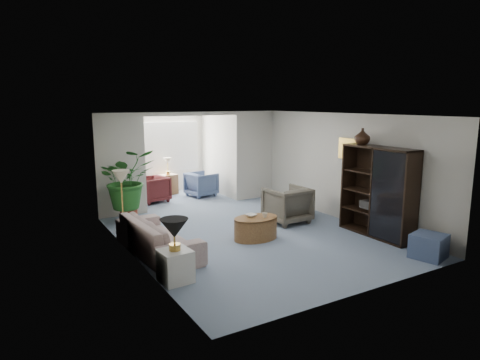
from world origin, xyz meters
TOP-DOWN VIEW (x-y plane):
  - floor at (0.00, 0.00)m, footprint 6.00×6.00m
  - sunroom_floor at (0.00, 4.10)m, footprint 2.60×2.60m
  - back_pier_left at (-1.90, 3.00)m, footprint 1.20×0.12m
  - back_pier_right at (1.90, 3.00)m, footprint 1.20×0.12m
  - back_header at (0.00, 3.00)m, footprint 2.60×0.12m
  - window_pane at (0.00, 5.18)m, footprint 2.20×0.02m
  - window_blinds at (0.00, 5.15)m, footprint 2.20×0.02m
  - framed_picture at (2.46, -0.10)m, footprint 0.04×0.50m
  - sofa at (-2.05, 0.11)m, footprint 1.00×2.25m
  - end_table at (-2.25, -1.24)m, footprint 0.49×0.49m
  - table_lamp at (-2.25, -1.24)m, footprint 0.44×0.44m
  - floor_lamp at (-2.33, 1.41)m, footprint 0.36×0.36m
  - coffee_table at (-0.05, -0.12)m, footprint 1.15×1.15m
  - coffee_bowl at (-0.10, -0.02)m, footprint 0.26×0.26m
  - coffee_cup at (0.10, -0.22)m, footprint 0.13×0.13m
  - wingback_chair at (1.23, 0.53)m, footprint 0.91×0.93m
  - side_table_dark at (1.93, 0.83)m, footprint 0.58×0.52m
  - entertainment_cabinet at (2.23, -1.20)m, footprint 0.45×1.68m
  - cabinet_urn at (2.23, -0.70)m, footprint 0.33×0.33m
  - ottoman at (2.04, -2.59)m, footprint 0.66×0.66m
  - plant_pot at (-1.93, 2.43)m, footprint 0.40×0.40m
  - house_plant at (-1.93, 2.43)m, footprint 1.25×1.08m
  - sunroom_chair_blue at (0.70, 4.05)m, footprint 0.91×0.89m
  - sunroom_chair_maroon at (-0.80, 4.05)m, footprint 0.91×0.89m
  - sunroom_table at (-0.05, 4.80)m, footprint 0.55×0.47m
  - shelf_clutter at (2.18, -1.31)m, footprint 0.30×0.80m

SIDE VIEW (x-z plane):
  - floor at x=0.00m, z-range 0.00..0.00m
  - sunroom_floor at x=0.00m, z-range 0.00..0.00m
  - plant_pot at x=-1.93m, z-range 0.00..0.32m
  - ottoman at x=2.04m, z-range 0.00..0.43m
  - coffee_table at x=-0.05m, z-range 0.00..0.45m
  - end_table at x=-2.25m, z-range 0.00..0.51m
  - side_table_dark at x=1.93m, z-range 0.00..0.58m
  - sunroom_table at x=-0.05m, z-range 0.00..0.60m
  - sofa at x=-2.05m, z-range 0.00..0.64m
  - sunroom_chair_blue at x=0.70m, z-range 0.00..0.71m
  - sunroom_chair_maroon at x=-0.80m, z-range 0.00..0.71m
  - wingback_chair at x=1.23m, z-range 0.00..0.83m
  - coffee_bowl at x=-0.10m, z-range 0.45..0.50m
  - coffee_cup at x=0.10m, z-range 0.45..0.55m
  - table_lamp at x=-2.25m, z-range 0.71..1.01m
  - entertainment_cabinet at x=2.23m, z-range 0.00..1.86m
  - house_plant at x=-1.93m, z-range 0.32..1.70m
  - shelf_clutter at x=2.18m, z-range 0.56..1.62m
  - back_pier_left at x=-1.90m, z-range 0.00..2.50m
  - back_pier_right at x=1.90m, z-range 0.00..2.50m
  - floor_lamp at x=-2.33m, z-range 1.11..1.39m
  - window_pane at x=0.00m, z-range 0.65..2.15m
  - window_blinds at x=0.00m, z-range 0.65..2.15m
  - framed_picture at x=2.46m, z-range 1.50..1.90m
  - cabinet_urn at x=2.23m, z-range 1.86..2.21m
  - back_header at x=0.00m, z-range 2.40..2.50m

